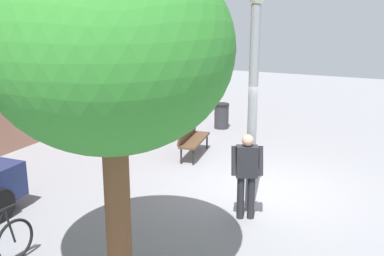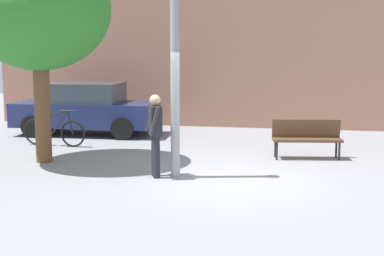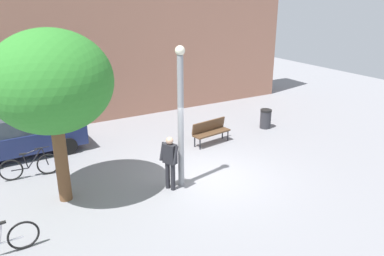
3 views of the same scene
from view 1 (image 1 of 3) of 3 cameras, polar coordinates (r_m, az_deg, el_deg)
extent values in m
plane|color=gray|center=(10.39, 8.72, -7.65)|extent=(36.00, 36.00, 0.00)
cylinder|color=gray|center=(8.79, 7.50, 1.88)|extent=(0.18, 0.18, 3.98)
cylinder|color=#232328|center=(8.92, 7.32, -8.53)|extent=(0.14, 0.14, 0.85)
cylinder|color=#232328|center=(8.90, 6.03, -8.55)|extent=(0.14, 0.14, 0.85)
cube|color=#232328|center=(8.65, 6.82, -4.13)|extent=(0.37, 0.46, 0.60)
sphere|color=tan|center=(8.52, 6.90, -1.53)|extent=(0.22, 0.22, 0.22)
cylinder|color=#232328|center=(8.62, 8.52, -4.04)|extent=(0.25, 0.18, 0.55)
cylinder|color=#232328|center=(8.57, 5.20, -4.06)|extent=(0.25, 0.18, 0.55)
cube|color=#513823|center=(12.39, 0.34, -1.49)|extent=(1.65, 0.67, 0.06)
cube|color=#513823|center=(12.37, -0.50, -0.31)|extent=(1.60, 0.36, 0.44)
cylinder|color=black|center=(13.09, 1.87, -1.69)|extent=(0.05, 0.05, 0.42)
cylinder|color=black|center=(11.76, 0.14, -3.64)|extent=(0.05, 0.05, 0.42)
cylinder|color=black|center=(13.16, 0.52, -1.58)|extent=(0.05, 0.05, 0.42)
cylinder|color=black|center=(11.85, -1.35, -3.50)|extent=(0.05, 0.05, 0.42)
cylinder|color=brown|center=(6.61, -9.16, -10.37)|extent=(0.36, 0.36, 2.32)
ellipsoid|color=#2D7C29|center=(6.00, -10.06, 9.66)|extent=(3.18, 3.18, 2.71)
torus|color=black|center=(8.02, -21.08, -12.87)|extent=(0.71, 0.12, 0.71)
cylinder|color=black|center=(7.86, -21.65, -11.19)|extent=(0.17, 0.05, 0.63)
cylinder|color=black|center=(7.70, -22.25, -9.27)|extent=(0.44, 0.07, 0.03)
cylinder|color=#2D2D33|center=(15.26, 3.67, 1.36)|extent=(0.47, 0.47, 0.75)
cylinder|color=black|center=(15.17, 3.70, 2.89)|extent=(0.50, 0.50, 0.08)
camera|label=2|loc=(13.37, 61.50, 1.24)|focal=51.42mm
camera|label=3|loc=(7.64, 91.71, 12.22)|focal=35.51mm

